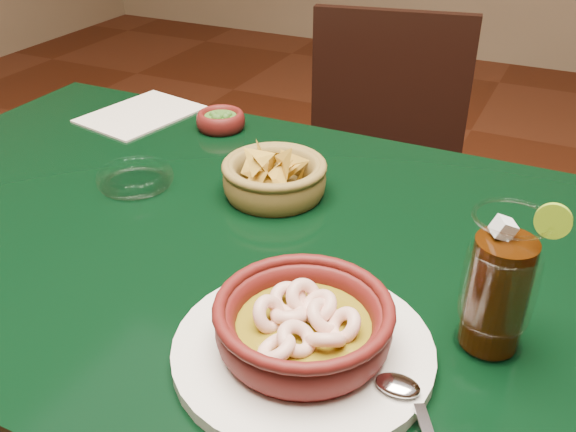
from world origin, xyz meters
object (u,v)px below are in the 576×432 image
at_px(dining_table, 211,279).
at_px(dining_chair, 377,184).
at_px(shrimp_plate, 304,331).
at_px(chip_basket, 274,178).
at_px(cola_drink, 499,285).

distance_m(dining_table, dining_chair, 0.73).
bearing_deg(shrimp_plate, chip_basket, 121.61).
height_order(dining_chair, shrimp_plate, dining_chair).
height_order(dining_chair, chip_basket, dining_chair).
relative_size(dining_table, shrimp_plate, 3.54).
bearing_deg(dining_chair, chip_basket, -88.98).
xyz_separation_m(dining_table, shrimp_plate, (0.24, -0.19, 0.13)).
bearing_deg(chip_basket, cola_drink, -29.20).
relative_size(dining_chair, shrimp_plate, 2.61).
height_order(shrimp_plate, chip_basket, chip_basket).
bearing_deg(chip_basket, shrimp_plate, -58.39).
xyz_separation_m(chip_basket, cola_drink, (0.37, -0.20, 0.05)).
height_order(dining_table, chip_basket, chip_basket).
relative_size(dining_table, dining_chair, 1.36).
relative_size(dining_table, cola_drink, 6.48).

